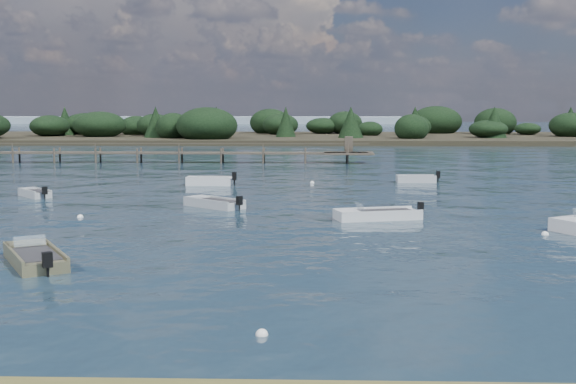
{
  "coord_description": "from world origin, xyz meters",
  "views": [
    {
      "loc": [
        0.1,
        -25.4,
        5.63
      ],
      "look_at": [
        -1.12,
        14.0,
        1.0
      ],
      "focal_mm": 45.0,
      "sensor_mm": 36.0,
      "label": 1
    }
  ],
  "objects_px": {
    "tender_far_grey": "(35,195)",
    "dinghy_mid_white_a": "(377,216)",
    "dinghy_mid_grey": "(214,205)",
    "dinghy_near_olive": "(35,260)",
    "tender_far_grey_b": "(416,180)",
    "jetty": "(98,153)",
    "tender_far_white": "(209,183)"
  },
  "relations": [
    {
      "from": "dinghy_mid_grey",
      "to": "dinghy_near_olive",
      "type": "relative_size",
      "value": 0.84
    },
    {
      "from": "tender_far_grey_b",
      "to": "dinghy_near_olive",
      "type": "height_order",
      "value": "dinghy_near_olive"
    },
    {
      "from": "jetty",
      "to": "dinghy_mid_grey",
      "type": "bearing_deg",
      "value": -63.58
    },
    {
      "from": "tender_far_grey",
      "to": "dinghy_mid_white_a",
      "type": "height_order",
      "value": "dinghy_mid_white_a"
    },
    {
      "from": "tender_far_white",
      "to": "dinghy_mid_white_a",
      "type": "xyz_separation_m",
      "value": [
        10.75,
        -15.75,
        -0.04
      ]
    },
    {
      "from": "tender_far_white",
      "to": "tender_far_grey",
      "type": "bearing_deg",
      "value": -144.33
    },
    {
      "from": "tender_far_grey",
      "to": "jetty",
      "type": "relative_size",
      "value": 0.04
    },
    {
      "from": "tender_far_grey_b",
      "to": "jetty",
      "type": "xyz_separation_m",
      "value": [
        -29.84,
        18.98,
        0.83
      ]
    },
    {
      "from": "tender_far_white",
      "to": "jetty",
      "type": "height_order",
      "value": "jetty"
    },
    {
      "from": "tender_far_white",
      "to": "dinghy_mid_grey",
      "type": "distance_m",
      "value": 11.77
    },
    {
      "from": "tender_far_white",
      "to": "dinghy_mid_white_a",
      "type": "distance_m",
      "value": 19.07
    },
    {
      "from": "dinghy_near_olive",
      "to": "dinghy_mid_white_a",
      "type": "xyz_separation_m",
      "value": [
        13.36,
        10.93,
        -0.01
      ]
    },
    {
      "from": "tender_far_white",
      "to": "jetty",
      "type": "bearing_deg",
      "value": 124.12
    },
    {
      "from": "dinghy_mid_grey",
      "to": "dinghy_mid_white_a",
      "type": "xyz_separation_m",
      "value": [
        8.85,
        -4.13,
        0.0
      ]
    },
    {
      "from": "dinghy_mid_grey",
      "to": "tender_far_grey",
      "type": "height_order",
      "value": "dinghy_mid_grey"
    },
    {
      "from": "tender_far_white",
      "to": "dinghy_mid_grey",
      "type": "bearing_deg",
      "value": -80.7
    },
    {
      "from": "dinghy_mid_grey",
      "to": "jetty",
      "type": "bearing_deg",
      "value": 116.42
    },
    {
      "from": "dinghy_mid_grey",
      "to": "jetty",
      "type": "height_order",
      "value": "jetty"
    },
    {
      "from": "dinghy_near_olive",
      "to": "jetty",
      "type": "bearing_deg",
      "value": 103.89
    },
    {
      "from": "tender_far_grey_b",
      "to": "tender_far_white",
      "type": "bearing_deg",
      "value": -171.1
    },
    {
      "from": "tender_far_grey_b",
      "to": "tender_far_white",
      "type": "relative_size",
      "value": 0.89
    },
    {
      "from": "dinghy_near_olive",
      "to": "dinghy_mid_white_a",
      "type": "distance_m",
      "value": 17.26
    },
    {
      "from": "tender_far_white",
      "to": "tender_far_grey",
      "type": "height_order",
      "value": "tender_far_white"
    },
    {
      "from": "dinghy_near_olive",
      "to": "jetty",
      "type": "distance_m",
      "value": 49.52
    },
    {
      "from": "dinghy_mid_white_a",
      "to": "jetty",
      "type": "height_order",
      "value": "jetty"
    },
    {
      "from": "dinghy_mid_grey",
      "to": "dinghy_mid_white_a",
      "type": "height_order",
      "value": "dinghy_mid_white_a"
    },
    {
      "from": "tender_far_grey",
      "to": "dinghy_mid_white_a",
      "type": "xyz_separation_m",
      "value": [
        20.83,
        -8.51,
        0.0
      ]
    },
    {
      "from": "tender_far_grey_b",
      "to": "dinghy_mid_grey",
      "type": "distance_m",
      "value": 19.43
    },
    {
      "from": "dinghy_mid_white_a",
      "to": "dinghy_near_olive",
      "type": "bearing_deg",
      "value": -140.7
    },
    {
      "from": "tender_far_grey",
      "to": "dinghy_mid_grey",
      "type": "bearing_deg",
      "value": -20.09
    },
    {
      "from": "dinghy_near_olive",
      "to": "jetty",
      "type": "xyz_separation_m",
      "value": [
        -11.89,
        48.06,
        0.84
      ]
    },
    {
      "from": "jetty",
      "to": "tender_far_grey",
      "type": "bearing_deg",
      "value": -81.24
    }
  ]
}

